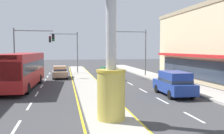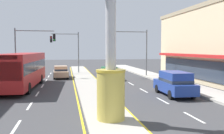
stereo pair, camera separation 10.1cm
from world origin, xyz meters
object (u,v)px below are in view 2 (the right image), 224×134
at_px(traffic_light_right_side, 134,45).
at_px(suv_near_left_lane, 175,83).
at_px(traffic_light_left_side, 30,44).
at_px(sedan_mid_left_lane, 61,72).
at_px(traffic_light_median_far, 68,46).
at_px(bus_near_right_lane, 23,68).
at_px(sedan_far_right_lane, 109,73).
at_px(district_sign, 111,48).

xyz_separation_m(traffic_light_right_side, suv_near_left_lane, (-0.29, -13.17, -3.26)).
bearing_deg(traffic_light_left_side, traffic_light_right_side, -1.81).
bearing_deg(suv_near_left_lane, sedan_mid_left_lane, 123.26).
bearing_deg(traffic_light_median_far, traffic_light_left_side, -128.09).
bearing_deg(traffic_light_right_side, bus_near_right_lane, -151.12).
bearing_deg(suv_near_left_lane, traffic_light_left_side, 132.98).
height_order(traffic_light_left_side, sedan_far_right_lane, traffic_light_left_side).
height_order(traffic_light_left_side, traffic_light_median_far, same).
distance_m(traffic_light_right_side, sedan_far_right_lane, 5.29).
distance_m(traffic_light_median_far, bus_near_right_lane, 14.14).
distance_m(district_sign, traffic_light_left_side, 20.68).
relative_size(district_sign, traffic_light_median_far, 1.28).
height_order(district_sign, bus_near_right_lane, district_sign).
bearing_deg(traffic_light_right_side, traffic_light_median_far, 143.00).
relative_size(traffic_light_median_far, sedan_mid_left_lane, 1.42).
height_order(traffic_light_right_side, bus_near_right_lane, traffic_light_right_side).
bearing_deg(bus_near_right_lane, traffic_light_median_far, 71.96).
height_order(bus_near_right_lane, sedan_mid_left_lane, bus_near_right_lane).
distance_m(traffic_light_median_far, sedan_far_right_lane, 9.95).
bearing_deg(sedan_mid_left_lane, traffic_light_median_far, 79.72).
bearing_deg(traffic_light_left_side, sedan_far_right_lane, -13.13).
height_order(bus_near_right_lane, suv_near_left_lane, bus_near_right_lane).
height_order(district_sign, sedan_mid_left_lane, district_sign).
distance_m(bus_near_right_lane, suv_near_left_lane, 13.86).
height_order(sedan_far_right_lane, sedan_mid_left_lane, same).
xyz_separation_m(traffic_light_right_side, sedan_mid_left_lane, (-9.36, 0.66, -3.46)).
distance_m(traffic_light_left_side, bus_near_right_lane, 7.77).
relative_size(traffic_light_median_far, bus_near_right_lane, 0.55).
bearing_deg(suv_near_left_lane, sedan_far_right_lane, 106.13).
height_order(traffic_light_right_side, sedan_far_right_lane, traffic_light_right_side).
bearing_deg(sedan_far_right_lane, sedan_mid_left_lane, 157.14).
bearing_deg(district_sign, sedan_mid_left_lane, 98.26).
xyz_separation_m(district_sign, traffic_light_median_far, (-1.87, 25.50, 0.48)).
bearing_deg(traffic_light_right_side, district_sign, -108.60).
distance_m(bus_near_right_lane, sedan_far_right_lane, 10.51).
relative_size(district_sign, traffic_light_left_side, 1.28).
height_order(sedan_far_right_lane, suv_near_left_lane, suv_near_left_lane).
xyz_separation_m(traffic_light_median_far, sedan_far_right_lane, (4.75, -8.05, -3.41)).
xyz_separation_m(traffic_light_left_side, sedan_far_right_lane, (9.36, -2.18, -3.46)).
distance_m(sedan_far_right_lane, suv_near_left_lane, 11.86).
relative_size(district_sign, traffic_light_right_side, 1.28).
bearing_deg(traffic_light_left_side, bus_near_right_lane, -87.80).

